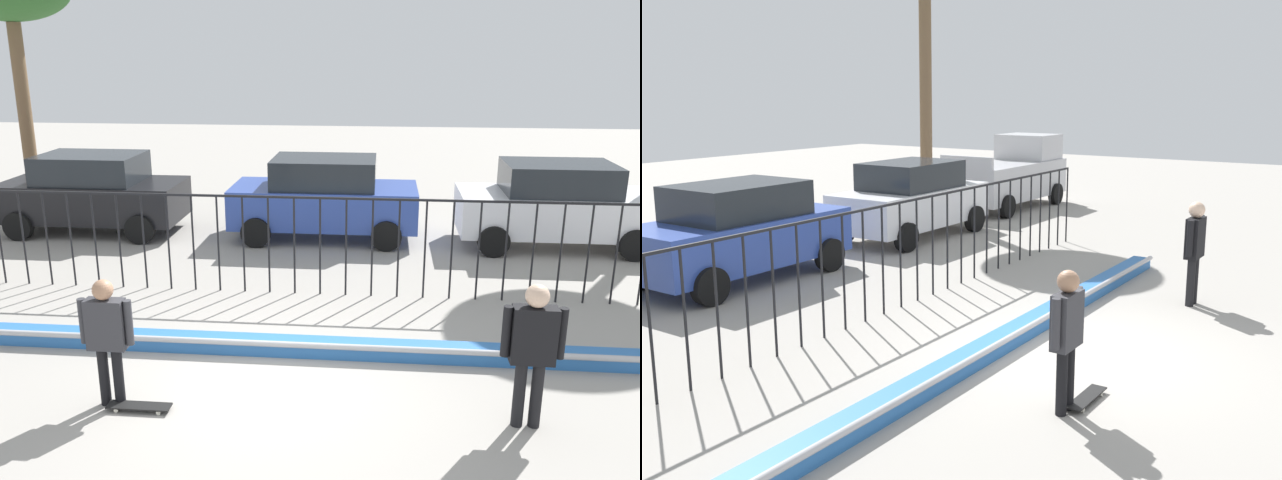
{
  "view_description": "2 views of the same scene",
  "coord_description": "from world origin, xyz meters",
  "views": [
    {
      "loc": [
        1.55,
        -7.73,
        4.35
      ],
      "look_at": [
        0.56,
        2.5,
        1.31
      ],
      "focal_mm": 36.71,
      "sensor_mm": 36.0,
      "label": 1
    },
    {
      "loc": [
        -8.86,
        -3.91,
        3.61
      ],
      "look_at": [
        1.06,
        2.59,
        1.16
      ],
      "focal_mm": 40.54,
      "sensor_mm": 36.0,
      "label": 2
    }
  ],
  "objects": [
    {
      "name": "pickup_truck",
      "position": [
        10.95,
        7.26,
        1.04
      ],
      "size": [
        4.7,
        2.12,
        2.24
      ],
      "rotation": [
        0.0,
        0.0,
        0.0
      ],
      "color": "#B7B7BC",
      "rests_on": "ground"
    },
    {
      "name": "camera_operator",
      "position": [
        3.33,
        -0.65,
        1.08
      ],
      "size": [
        0.72,
        0.27,
        1.79
      ],
      "rotation": [
        0.0,
        0.0,
        3.11
      ],
      "color": "black",
      "rests_on": "ground"
    },
    {
      "name": "bowl_coping_ledge",
      "position": [
        0.0,
        0.97,
        0.12
      ],
      "size": [
        11.0,
        0.41,
        0.27
      ],
      "color": "#2D6BB7",
      "rests_on": "ground"
    },
    {
      "name": "parked_car_blue",
      "position": [
        0.21,
        7.17,
        0.97
      ],
      "size": [
        4.3,
        2.12,
        1.9
      ],
      "rotation": [
        0.0,
        0.0,
        0.07
      ],
      "color": "#2D479E",
      "rests_on": "ground"
    },
    {
      "name": "parked_car_white",
      "position": [
        5.43,
        6.96,
        0.97
      ],
      "size": [
        4.3,
        2.12,
        1.9
      ],
      "rotation": [
        0.0,
        0.0,
        -0.05
      ],
      "color": "silver",
      "rests_on": "ground"
    },
    {
      "name": "skateboard",
      "position": [
        -1.39,
        -0.77,
        0.06
      ],
      "size": [
        0.8,
        0.2,
        0.07
      ],
      "rotation": [
        0.0,
        0.0,
        -0.28
      ],
      "color": "black",
      "rests_on": "ground"
    },
    {
      "name": "skateboarder",
      "position": [
        -1.76,
        -0.66,
        1.01
      ],
      "size": [
        0.68,
        0.25,
        1.68
      ],
      "rotation": [
        0.0,
        0.0,
        0.57
      ],
      "color": "black",
      "rests_on": "ground"
    },
    {
      "name": "ground_plane",
      "position": [
        0.0,
        0.0,
        0.0
      ],
      "size": [
        60.0,
        60.0,
        0.0
      ],
      "primitive_type": "plane",
      "color": "#9E9991"
    },
    {
      "name": "perimeter_fence",
      "position": [
        0.0,
        3.44,
        1.12
      ],
      "size": [
        14.04,
        0.04,
        1.82
      ],
      "color": "black",
      "rests_on": "ground"
    }
  ]
}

